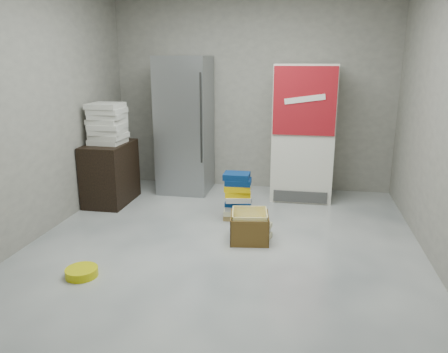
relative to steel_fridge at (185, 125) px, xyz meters
name	(u,v)px	position (x,y,z in m)	size (l,w,h in m)	color
ground	(218,258)	(0.90, -2.13, -0.95)	(5.00, 5.00, 0.00)	silver
room_shell	(217,67)	(0.90, -2.13, 0.85)	(4.04, 5.04, 2.82)	gray
steel_fridge	(185,125)	(0.00, 0.00, 0.00)	(0.70, 0.72, 1.90)	#9A9DA2
coke_cooler	(303,132)	(1.65, -0.01, -0.05)	(0.80, 0.73, 1.80)	silver
wood_shelf	(111,173)	(-0.83, -0.73, -0.55)	(0.50, 0.80, 0.80)	black
supply_box_stack	(107,123)	(-0.82, -0.73, 0.11)	(0.44, 0.44, 0.52)	silver
phonebook_stack_main	(238,196)	(0.92, -1.07, -0.66)	(0.35, 0.31, 0.58)	#9D7F4B
phonebook_stack_side	(253,232)	(1.17, -1.61, -0.87)	(0.41, 0.35, 0.16)	beige
cardboard_box	(249,228)	(1.14, -1.65, -0.82)	(0.45, 0.45, 0.32)	yellow
bucket_lid	(82,272)	(-0.22, -2.72, -0.91)	(0.28, 0.28, 0.08)	#D6D108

